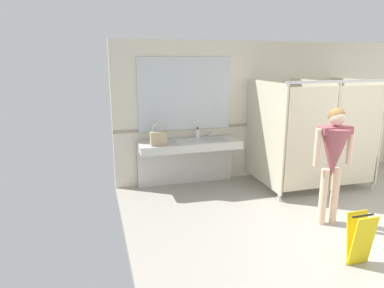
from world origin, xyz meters
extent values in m
cube|color=beige|center=(0.00, 3.08, 1.31)|extent=(6.92, 0.12, 2.63)
cube|color=#9E937F|center=(0.00, 3.02, 1.05)|extent=(6.92, 0.01, 0.06)
cube|color=silver|center=(-2.14, 2.71, 0.81)|extent=(1.82, 0.59, 0.14)
cube|color=silver|center=(-2.14, 2.96, 0.37)|extent=(1.82, 0.08, 0.74)
cube|color=#ADADA8|center=(-2.59, 2.68, 0.83)|extent=(0.42, 0.32, 0.11)
cylinder|color=silver|center=(-2.59, 2.91, 0.93)|extent=(0.04, 0.04, 0.11)
cylinder|color=silver|center=(-2.59, 2.86, 0.98)|extent=(0.03, 0.11, 0.03)
sphere|color=silver|center=(-2.52, 2.92, 0.91)|extent=(0.04, 0.04, 0.04)
cube|color=#ADADA8|center=(-1.68, 2.68, 0.83)|extent=(0.42, 0.32, 0.11)
cylinder|color=silver|center=(-1.68, 2.91, 0.93)|extent=(0.04, 0.04, 0.11)
cylinder|color=silver|center=(-1.68, 2.86, 0.98)|extent=(0.03, 0.11, 0.03)
sphere|color=silver|center=(-1.61, 2.92, 0.91)|extent=(0.04, 0.04, 0.04)
cube|color=silver|center=(-2.14, 3.01, 1.68)|extent=(1.72, 0.02, 1.31)
cube|color=beige|center=(-0.89, 2.31, 1.03)|extent=(0.03, 1.39, 1.81)
cylinder|color=silver|center=(-0.89, 1.68, 0.06)|extent=(0.05, 0.05, 0.12)
cube|color=beige|center=(0.05, 2.31, 1.03)|extent=(0.03, 1.39, 1.81)
cylinder|color=silver|center=(0.05, 1.68, 0.06)|extent=(0.05, 0.05, 0.12)
cube|color=beige|center=(1.00, 2.31, 1.03)|extent=(0.03, 1.39, 1.81)
cylinder|color=silver|center=(1.00, 1.68, 0.06)|extent=(0.05, 0.05, 0.12)
cube|color=beige|center=(-0.42, 1.65, 1.03)|extent=(0.86, 0.03, 1.71)
cube|color=beige|center=(0.53, 1.65, 1.03)|extent=(0.86, 0.05, 1.71)
cube|color=#B7BABF|center=(0.05, 1.65, 1.95)|extent=(1.94, 0.04, 0.04)
cylinder|color=beige|center=(-0.54, 0.79, 0.41)|extent=(0.11, 0.11, 0.82)
cylinder|color=beige|center=(-0.72, 0.80, 0.41)|extent=(0.11, 0.11, 0.82)
cone|color=#994C56|center=(-0.63, 0.80, 1.05)|extent=(0.42, 0.42, 0.70)
cube|color=#994C56|center=(-0.63, 0.80, 1.37)|extent=(0.45, 0.19, 0.10)
cylinder|color=beige|center=(-0.38, 0.78, 1.14)|extent=(0.08, 0.08, 0.52)
cylinder|color=beige|center=(-0.88, 0.81, 1.14)|extent=(0.08, 0.08, 0.52)
sphere|color=beige|center=(-0.63, 0.80, 1.54)|extent=(0.22, 0.22, 0.22)
sphere|color=olive|center=(-0.63, 0.81, 1.56)|extent=(0.23, 0.23, 0.23)
cube|color=tan|center=(-2.73, 2.56, 0.99)|extent=(0.28, 0.13, 0.23)
torus|color=tan|center=(-2.73, 2.56, 1.14)|extent=(0.21, 0.02, 0.21)
cylinder|color=white|center=(-1.94, 2.89, 0.96)|extent=(0.07, 0.07, 0.17)
cylinder|color=black|center=(-1.94, 2.89, 1.06)|extent=(0.03, 0.03, 0.04)
cylinder|color=beige|center=(-2.77, 2.62, 0.93)|extent=(0.07, 0.07, 0.10)
cube|color=yellow|center=(-0.94, -0.21, 0.31)|extent=(0.28, 0.10, 0.62)
cube|color=yellow|center=(-0.94, -0.12, 0.31)|extent=(0.28, 0.10, 0.62)
cylinder|color=black|center=(-0.94, -0.17, 0.60)|extent=(0.28, 0.02, 0.02)
camera|label=1|loc=(-3.75, -3.02, 2.31)|focal=32.11mm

